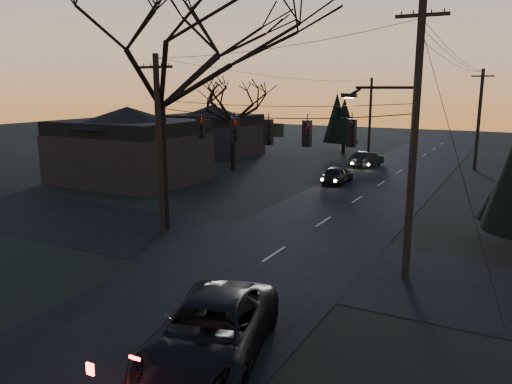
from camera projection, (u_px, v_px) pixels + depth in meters
The scene contains 16 objects.
ground_plane at pixel (102, 368), 12.70m from camera, with size 160.00×160.00×0.00m, color black.
main_road at pixel (347, 206), 29.96m from camera, with size 8.00×120.00×0.02m, color black.
cross_road at pixel (274, 254), 21.33m from camera, with size 60.00×7.00×0.02m, color black.
utility_pole_right at pixel (405, 277), 18.79m from camera, with size 5.00×0.30×10.00m, color black, non-canonical shape.
utility_pole_left at pixel (163, 235), 24.10m from camera, with size 1.80×0.30×8.50m, color black, non-canonical shape.
utility_pole_far_r at pixel (474, 170), 42.95m from camera, with size 1.80×0.30×8.50m, color black, non-canonical shape.
utility_pole_far_l at pixel (368, 152), 55.16m from camera, with size 0.30×0.30×8.00m, color black, non-canonical shape.
span_signal_assembly at pixel (270, 131), 20.35m from camera, with size 11.50×0.44×1.56m.
bare_tree_left at pixel (159, 55), 23.39m from camera, with size 10.05×10.05×12.11m.
bare_tree_dist at pixel (233, 103), 41.77m from camera, with size 6.64×6.64×8.15m.
evergreen_dist at pixel (344, 117), 53.05m from camera, with size 3.22×3.22×6.50m.
house_left_near at pixel (129, 145), 37.22m from camera, with size 10.00×8.00×5.60m.
house_left_far at pixel (212, 130), 52.45m from camera, with size 9.00×7.00×5.20m.
suv_near at pixel (211, 332), 12.92m from camera, with size 2.65×5.75×1.60m, color black.
sedan_oncoming_a at pixel (337, 175), 36.96m from camera, with size 1.54×3.83×1.30m, color black.
sedan_oncoming_b at pixel (367, 159), 44.58m from camera, with size 1.42×4.07×1.34m, color black.
Camera 1 is at (8.90, -8.28, 7.02)m, focal length 35.00 mm.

